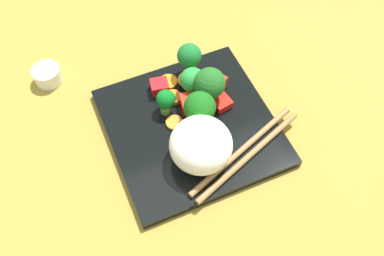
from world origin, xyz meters
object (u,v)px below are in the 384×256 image
chopstick_pair (245,153)px  sauce_cup (47,75)px  square_plate (191,127)px  rice_mound (201,145)px  broccoli_floret_1 (201,110)px  carrot_slice_0 (173,98)px

chopstick_pair → sauce_cup: size_ratio=4.50×
sauce_cup → square_plate: bearing=43.2°
square_plate → chopstick_pair: size_ratio=1.20×
chopstick_pair → sauce_cup: sauce_cup is taller
rice_mound → broccoli_floret_1: rice_mound is taller
broccoli_floret_1 → sauce_cup: broccoli_floret_1 is taller
square_plate → sauce_cup: size_ratio=5.40×
chopstick_pair → carrot_slice_0: bearing=93.4°
rice_mound → chopstick_pair: rice_mound is taller
square_plate → rice_mound: bearing=-10.8°
sauce_cup → carrot_slice_0: bearing=52.2°
square_plate → chopstick_pair: 9.31cm
carrot_slice_0 → square_plate: bearing=6.6°
chopstick_pair → rice_mound: bearing=139.6°
rice_mound → broccoli_floret_1: size_ratio=1.45×
square_plate → broccoli_floret_1: (0.42, 1.34, 4.23)cm
rice_mound → sauce_cup: (-23.78, -16.08, -3.39)cm
broccoli_floret_1 → square_plate: bearing=-107.4°
chopstick_pair → broccoli_floret_1: bearing=96.3°
square_plate → broccoli_floret_1: size_ratio=3.96×
rice_mound → broccoli_floret_1: 5.66cm
sauce_cup → rice_mound: bearing=34.1°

